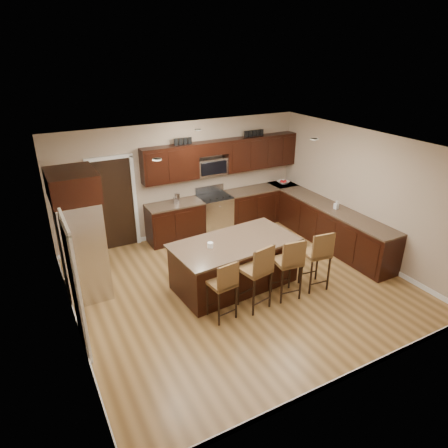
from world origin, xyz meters
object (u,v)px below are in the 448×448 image
island (234,265)px  stool_extra (318,254)px  refrigerator (80,234)px  stool_right (289,262)px  range (214,213)px  stool_left (224,284)px  stool_mid (258,270)px

island → stool_extra: (1.29, -0.85, 0.32)m
refrigerator → stool_extra: 4.30m
island → stool_right: bearing=-57.8°
island → refrigerator: 2.85m
range → stool_right: 3.21m
stool_left → stool_mid: 0.66m
island → stool_right: 1.11m
range → stool_mid: stool_mid is taller
stool_mid → stool_right: (0.66, 0.00, -0.02)m
stool_left → stool_mid: size_ratio=0.89×
island → stool_mid: size_ratio=1.96×
range → refrigerator: (-3.30, -1.29, 0.73)m
range → stool_extra: 3.25m
stool_left → stool_extra: bearing=-7.2°
stool_left → stool_extra: 1.96m
range → stool_right: size_ratio=0.93×
stool_left → refrigerator: refrigerator is taller
stool_right → stool_mid: bearing=-173.0°
range → stool_extra: size_ratio=0.93×
range → stool_right: (-0.13, -3.20, 0.27)m
island → stool_mid: 0.92m
refrigerator → island: bearing=-22.7°
stool_extra → stool_left: bearing=-173.3°
range → stool_left: size_ratio=1.01×
range → stool_mid: 3.31m
refrigerator → stool_extra: bearing=-26.6°
range → refrigerator: refrigerator is taller
island → stool_left: stool_left is taller
refrigerator → stool_extra: (3.82, -1.91, -0.46)m
range → island: bearing=-108.0°
refrigerator → range: bearing=21.3°
stool_mid → stool_left: bearing=168.4°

